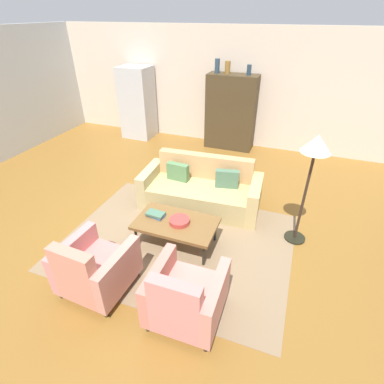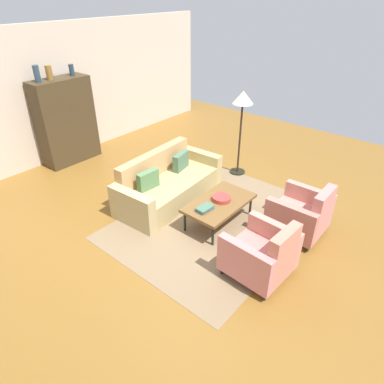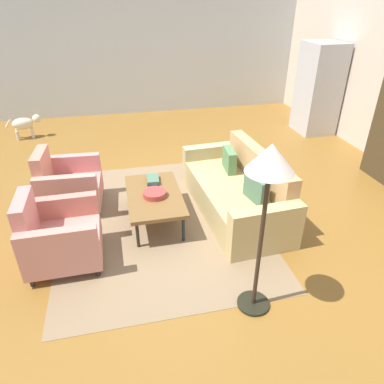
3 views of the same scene
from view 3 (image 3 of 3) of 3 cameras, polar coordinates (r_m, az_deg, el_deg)
ground_plane at (r=5.20m, az=-1.67°, el=-1.65°), size 11.18×11.18×0.00m
wall_left at (r=9.15m, az=-7.88°, el=21.33°), size 0.12×7.75×2.80m
area_rug at (r=4.83m, az=-5.33°, el=-4.42°), size 3.40×2.60×0.01m
couch at (r=4.92m, az=7.71°, el=0.00°), size 2.15×1.04×0.86m
coffee_table at (r=4.63m, az=-6.15°, el=-0.70°), size 1.20×0.70×0.41m
armchair_left at (r=5.22m, az=-19.78°, el=0.91°), size 0.84×0.84×0.88m
armchair_right at (r=4.20m, az=-21.12°, el=-6.87°), size 0.81×0.81×0.88m
fruit_bowl at (r=4.55m, az=-6.11°, el=-0.29°), size 0.30×0.30×0.07m
book_stack at (r=4.90m, az=-6.39°, el=2.03°), size 0.29×0.19×0.06m
refrigerator at (r=8.16m, az=19.86°, el=15.50°), size 0.80×0.73×1.85m
floor_lamp at (r=2.85m, az=12.39°, el=2.57°), size 0.40×0.40×1.72m
dog at (r=8.24m, az=-25.56°, el=10.01°), size 0.32×0.70×0.48m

